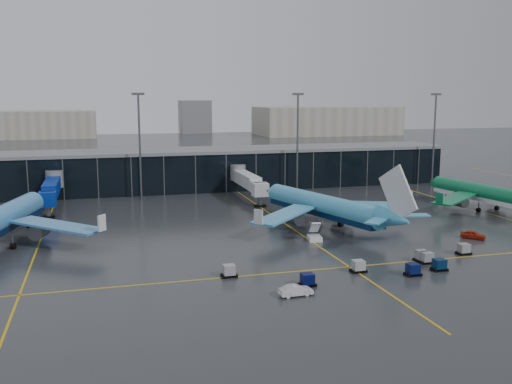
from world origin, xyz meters
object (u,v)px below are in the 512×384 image
object	(u,v)px
service_van_white	(296,290)
mobile_airstair	(315,236)
airliner_aer_lingus	(483,183)
airliner_klm_near	(322,193)
service_van_red	(473,235)
baggage_carts	(385,264)

from	to	relation	value
service_van_white	mobile_airstair	bearing A→B (deg)	-29.61
airliner_aer_lingus	service_van_white	world-z (taller)	airliner_aer_lingus
airliner_klm_near	service_van_red	size ratio (longest dim) A/B	10.23
airliner_klm_near	service_van_white	bearing A→B (deg)	-133.27
mobile_airstair	service_van_white	world-z (taller)	mobile_airstair
baggage_carts	service_van_red	size ratio (longest dim) A/B	9.72
mobile_airstair	service_van_red	xyz separation A→B (m)	(27.19, -6.31, -0.06)
airliner_klm_near	service_van_white	world-z (taller)	airliner_klm_near
airliner_klm_near	airliner_aer_lingus	world-z (taller)	airliner_klm_near
airliner_aer_lingus	mobile_airstair	world-z (taller)	airliner_aer_lingus
airliner_aer_lingus	service_van_red	bearing A→B (deg)	-137.16
airliner_klm_near	baggage_carts	world-z (taller)	airliner_klm_near
mobile_airstair	baggage_carts	bearing A→B (deg)	-68.60
airliner_aer_lingus	service_van_white	xyz separation A→B (m)	(-57.92, -41.27, -5.22)
service_van_red	baggage_carts	bearing A→B (deg)	163.43
airliner_klm_near	service_van_white	distance (m)	39.75
airliner_klm_near	baggage_carts	distance (m)	28.80
airliner_aer_lingus	baggage_carts	xyz separation A→B (m)	(-41.84, -34.32, -5.17)
mobile_airstair	service_van_red	distance (m)	27.92
mobile_airstair	airliner_klm_near	bearing A→B (deg)	71.66
service_van_red	service_van_white	size ratio (longest dim) A/B	0.97
airliner_aer_lingus	service_van_white	bearing A→B (deg)	-152.13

